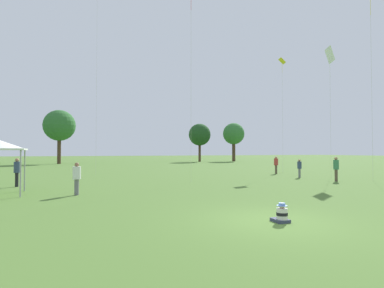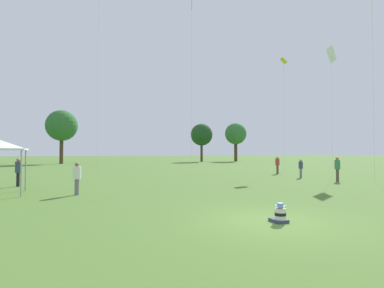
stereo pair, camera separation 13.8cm
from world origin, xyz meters
The scene contains 12 objects.
ground_plane centered at (0.00, 0.00, 0.00)m, with size 300.00×300.00×0.00m, color #4C702D.
seated_toddler centered at (0.17, -0.23, 0.25)m, with size 0.44×0.54×0.62m.
person_standing_1 centered at (11.87, 12.28, 0.92)m, with size 0.38×0.38×1.55m.
person_standing_2 centered at (-5.72, 8.32, 0.97)m, with size 0.53×0.53×1.65m.
person_standing_3 centered at (12.15, 8.74, 1.07)m, with size 0.53×0.53×1.80m.
person_standing_4 centered at (-9.17, 13.51, 1.07)m, with size 0.42×0.42×1.79m.
person_standing_5 centered at (12.70, 16.52, 1.03)m, with size 0.56×0.56×1.74m.
kite_0 centered at (14.69, 17.98, 11.21)m, with size 0.76×0.89×12.13m.
kite_2 centered at (15.75, 12.62, 10.81)m, with size 0.97×1.42×11.68m.
distant_tree_1 centered at (27.59, 51.25, 6.15)m, with size 4.81×4.81×8.64m.
distant_tree_2 centered at (19.41, 51.62, 5.82)m, with size 4.74×4.74×8.23m.
distant_tree_3 centered at (-8.36, 50.71, 6.85)m, with size 5.54×5.54×9.67m.
Camera 2 is at (-5.72, -7.95, 2.20)m, focal length 28.00 mm.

